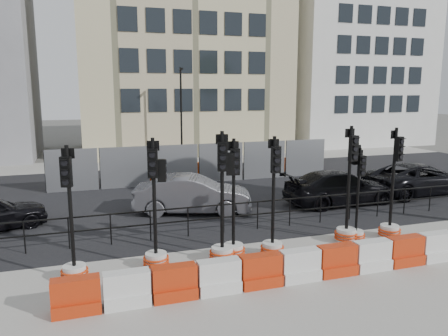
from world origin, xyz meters
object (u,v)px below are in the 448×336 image
object	(u,v)px
traffic_signal_d	(223,232)
traffic_signal_a	(73,254)
traffic_signal_h	(391,216)
car_c	(340,188)

from	to	relation	value
traffic_signal_d	traffic_signal_a	bearing A→B (deg)	-166.21
traffic_signal_a	traffic_signal_d	distance (m)	3.86
traffic_signal_a	traffic_signal_h	xyz separation A→B (m)	(9.53, 0.23, 0.03)
traffic_signal_h	car_c	distance (m)	4.25
traffic_signal_d	traffic_signal_h	xyz separation A→B (m)	(5.67, 0.22, -0.13)
traffic_signal_d	traffic_signal_h	bearing A→B (deg)	15.82
traffic_signal_a	traffic_signal_d	world-z (taller)	traffic_signal_d
traffic_signal_h	car_c	size ratio (longest dim) A/B	0.73
traffic_signal_a	car_c	world-z (taller)	traffic_signal_a
car_c	traffic_signal_a	bearing A→B (deg)	111.02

